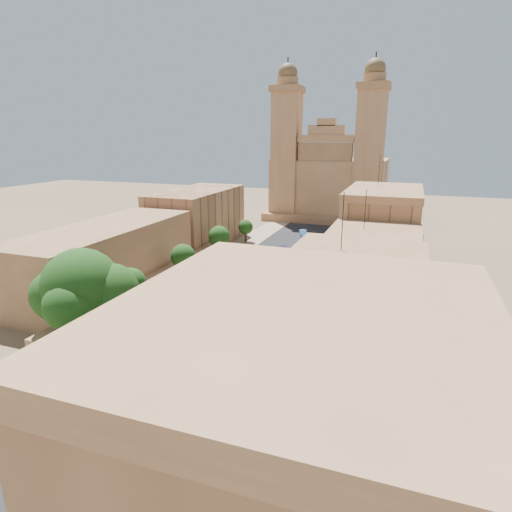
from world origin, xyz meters
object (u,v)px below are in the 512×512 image
Objects in this scene: street_tree_c at (219,237)px; car_white_b at (295,255)px; bus_cream_east at (276,287)px; street_tree_d at (246,227)px; bus_red_east at (272,320)px; red_truck at (212,343)px; car_blue_b at (303,233)px; ficus_tree at (83,289)px; car_dkblue at (279,251)px; car_white_a at (253,279)px; streetlamp at (138,453)px; bus_green_south at (43,381)px; car_cream at (277,280)px; street_tree_a at (131,283)px; church at (329,178)px; pedestrian_b at (248,457)px; street_tree_b at (183,256)px; olive_pickup at (280,298)px; bus_green_north at (115,357)px; car_blue_a at (201,320)px; pedestrian_a at (261,354)px.

street_tree_c is 1.65× the size of car_white_b.
bus_cream_east is at bearing -44.58° from street_tree_c.
street_tree_d is 38.91m from bus_red_east.
red_truck reaches higher than car_blue_b.
car_dkblue is (7.93, 37.64, -5.13)m from ficus_tree.
street_tree_d reaches higher than car_white_a.
streetlamp is (17.14, -16.01, -0.50)m from ficus_tree.
car_cream is at bearing 79.37° from bus_green_south.
street_tree_a is 0.53× the size of bus_cream_east.
church reaches higher than pedestrian_b.
olive_pickup is at bearing -14.78° from street_tree_b.
ficus_tree is at bearing 39.77° from bus_red_east.
olive_pickup is at bearing -101.66° from car_blue_b.
bus_red_east is at bearing 96.50° from bus_cream_east.
church is at bearing -97.04° from car_cream.
bus_cream_east is 2.26× the size of car_cream.
pedestrian_b is (20.95, -29.84, -2.61)m from street_tree_b.
street_tree_d is at bearing -69.91° from bus_cream_east.
bus_red_east reaches higher than car_white_a.
street_tree_c reaches higher than car_white_a.
bus_cream_east is (14.00, 10.20, -2.18)m from street_tree_a.
car_dkblue is at bearing -113.31° from car_blue_b.
bus_green_north is at bearing -82.72° from street_tree_d.
car_cream is at bearing -64.36° from car_dkblue.
red_truck reaches higher than bus_green_north.
bus_red_east is at bearing -84.36° from church.
street_tree_b is 0.64× the size of streetlamp.
street_tree_c reaches higher than red_truck.
street_tree_d is at bearing 96.85° from car_blue_a.
red_truck is at bearing 77.80° from bus_cream_east.
pedestrian_a is at bearing -45.03° from street_tree_b.
streetlamp is 8.17m from pedestrian_b.
car_white_a is at bearing 99.99° from bus_green_north.
streetlamp reaches higher than red_truck.
church is 8.11× the size of car_cream.
car_blue_b is (-2.67, 16.59, 0.04)m from car_white_b.
street_tree_a is at bearing 88.76° from car_white_b.
car_dkblue is 36.30m from pedestrian_a.
street_tree_d is (0.00, 36.00, -0.75)m from street_tree_a.
church is 75.30m from ficus_tree.
red_truck reaches higher than car_white_b.
bus_green_north is 55.81m from car_blue_b.
olive_pickup is 1.17× the size of car_blue_a.
bus_green_south reaches higher than bus_cream_east.
street_tree_c reaches higher than car_cream.
church is 83.55m from bus_green_south.
olive_pickup is 1.14× the size of car_dkblue.
ficus_tree is 1.80× the size of street_tree_a.
bus_red_east is at bearing -64.88° from street_tree_d.
streetlamp is 5.34× the size of pedestrian_a.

